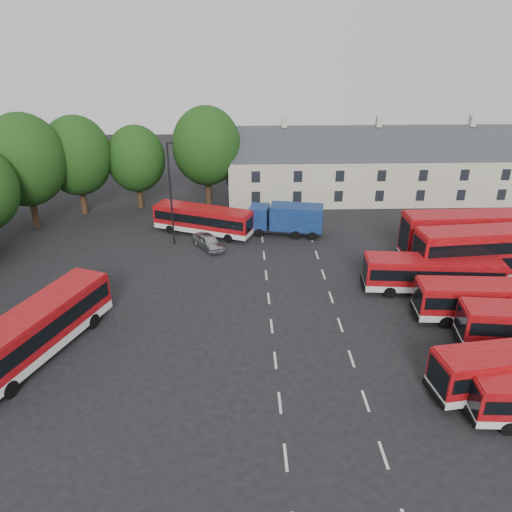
# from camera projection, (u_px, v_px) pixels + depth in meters

# --- Properties ---
(ground) EXTENTS (140.00, 140.00, 0.00)m
(ground) POSITION_uv_depth(u_px,v_px,m) (273.00, 342.00, 34.28)
(ground) COLOR black
(ground) RESTS_ON ground
(lane_markings) EXTENTS (5.15, 33.80, 0.01)m
(lane_markings) POSITION_uv_depth(u_px,v_px,m) (306.00, 326.00, 36.16)
(lane_markings) COLOR beige
(lane_markings) RESTS_ON ground
(treeline) EXTENTS (29.92, 32.59, 12.01)m
(treeline) POSITION_uv_depth(u_px,v_px,m) (49.00, 173.00, 48.34)
(treeline) COLOR black
(treeline) RESTS_ON ground
(terrace_houses) EXTENTS (35.70, 7.13, 10.06)m
(terrace_houses) POSITION_uv_depth(u_px,v_px,m) (374.00, 169.00, 60.13)
(terrace_houses) COLOR beige
(terrace_houses) RESTS_ON ground
(bus_row_d) EXTENTS (10.97, 3.25, 3.06)m
(bus_row_d) POSITION_uv_depth(u_px,v_px,m) (493.00, 299.00, 35.99)
(bus_row_d) COLOR silver
(bus_row_d) RESTS_ON ground
(bus_row_e) EXTENTS (10.89, 3.36, 3.03)m
(bus_row_e) POSITION_uv_depth(u_px,v_px,m) (432.00, 272.00, 39.88)
(bus_row_e) COLOR silver
(bus_row_e) RESTS_ON ground
(bus_dd_south) EXTENTS (11.70, 3.68, 4.72)m
(bus_dd_south) POSITION_uv_depth(u_px,v_px,m) (484.00, 252.00, 41.28)
(bus_dd_south) COLOR silver
(bus_dd_south) RESTS_ON ground
(bus_dd_north) EXTENTS (11.66, 3.00, 4.75)m
(bus_dd_north) POSITION_uv_depth(u_px,v_px,m) (468.00, 235.00, 44.48)
(bus_dd_north) COLOR silver
(bus_dd_north) RESTS_ON ground
(bus_west) EXTENTS (7.12, 12.32, 3.44)m
(bus_west) POSITION_uv_depth(u_px,v_px,m) (36.00, 328.00, 32.12)
(bus_west) COLOR silver
(bus_west) RESTS_ON ground
(bus_north) EXTENTS (10.38, 6.10, 2.90)m
(bus_north) POSITION_uv_depth(u_px,v_px,m) (203.00, 218.00, 50.92)
(bus_north) COLOR silver
(bus_north) RESTS_ON ground
(box_truck) EXTENTS (7.68, 3.65, 3.23)m
(box_truck) POSITION_uv_depth(u_px,v_px,m) (287.00, 218.00, 50.75)
(box_truck) COLOR black
(box_truck) RESTS_ON ground
(silver_car) EXTENTS (3.67, 4.37, 1.41)m
(silver_car) POSITION_uv_depth(u_px,v_px,m) (209.00, 242.00, 48.13)
(silver_car) COLOR #B0B2B8
(silver_car) RESTS_ON ground
(lamppost) EXTENTS (0.71, 0.34, 10.15)m
(lamppost) POSITION_uv_depth(u_px,v_px,m) (171.00, 192.00, 47.03)
(lamppost) COLOR black
(lamppost) RESTS_ON ground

